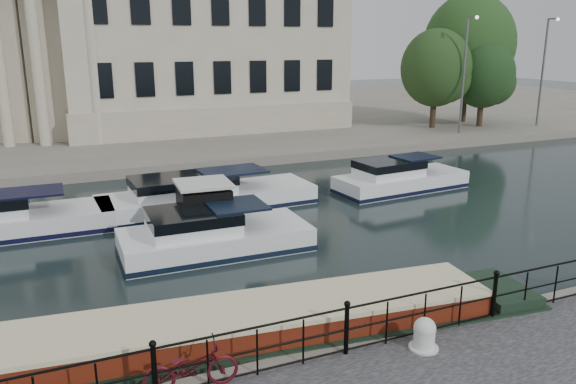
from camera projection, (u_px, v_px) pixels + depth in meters
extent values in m
plane|color=black|center=(301.00, 328.00, 14.06)|extent=(160.00, 160.00, 0.00)
cube|color=#6B665B|center=(113.00, 121.00, 48.54)|extent=(120.00, 42.00, 0.55)
cylinder|color=black|center=(155.00, 373.00, 10.25)|extent=(0.10, 0.10, 1.10)
sphere|color=black|center=(153.00, 344.00, 10.09)|extent=(0.14, 0.14, 0.14)
cylinder|color=black|center=(346.00, 330.00, 11.78)|extent=(0.10, 0.10, 1.10)
sphere|color=black|center=(347.00, 304.00, 11.62)|extent=(0.14, 0.14, 0.14)
cylinder|color=black|center=(494.00, 297.00, 13.32)|extent=(0.10, 0.10, 1.10)
sphere|color=black|center=(497.00, 273.00, 13.16)|extent=(0.14, 0.14, 0.14)
cylinder|color=black|center=(347.00, 308.00, 11.65)|extent=(24.00, 0.05, 0.05)
cylinder|color=black|center=(346.00, 330.00, 11.78)|extent=(24.00, 0.04, 0.04)
cylinder|color=black|center=(346.00, 350.00, 11.90)|extent=(24.00, 0.04, 0.04)
cube|color=#ADA38C|center=(195.00, 33.00, 43.63)|extent=(20.00, 14.00, 14.00)
cube|color=#9E937F|center=(198.00, 110.00, 45.19)|extent=(20.30, 14.30, 2.00)
cube|color=#ADA38C|center=(72.00, 55.00, 36.92)|extent=(5.73, 4.06, 11.00)
cylinder|color=#ADA38C|center=(93.00, 66.00, 34.94)|extent=(0.70, 0.70, 9.80)
cylinder|color=#ADA38C|center=(37.00, 66.00, 34.34)|extent=(0.70, 0.70, 9.80)
cylinder|color=#ADA38C|center=(0.00, 67.00, 34.07)|extent=(0.70, 0.70, 9.80)
cylinder|color=#59595B|center=(464.00, 76.00, 39.48)|extent=(0.16, 0.16, 8.00)
sphere|color=#FFF2CC|center=(477.00, 17.00, 37.69)|extent=(0.24, 0.24, 0.24)
cylinder|color=#59595B|center=(542.00, 73.00, 42.99)|extent=(0.16, 0.16, 8.00)
sphere|color=#FFF2CC|center=(558.00, 19.00, 41.20)|extent=(0.24, 0.24, 0.24)
imported|color=#450C15|center=(191.00, 367.00, 10.57)|extent=(1.86, 0.78, 0.95)
cylinder|color=silver|center=(424.00, 338.00, 12.05)|extent=(0.46, 0.46, 0.48)
sphere|color=silver|center=(425.00, 328.00, 11.99)|extent=(0.48, 0.48, 0.48)
cylinder|color=silver|center=(423.00, 347.00, 12.11)|extent=(0.64, 0.64, 0.05)
cube|color=black|center=(209.00, 359.00, 12.54)|extent=(16.85, 3.89, 1.00)
cube|color=#5C1B0D|center=(208.00, 333.00, 12.37)|extent=(13.49, 3.23, 0.78)
cube|color=beige|center=(208.00, 316.00, 12.27)|extent=(13.50, 3.29, 0.11)
cube|color=#6B665B|center=(205.00, 236.00, 20.53)|extent=(2.73, 2.32, 0.22)
cube|color=black|center=(204.00, 209.00, 20.26)|extent=(1.84, 1.84, 1.57)
cube|color=silver|center=(203.00, 183.00, 20.01)|extent=(2.02, 2.02, 0.10)
cube|color=white|center=(216.00, 245.00, 19.23)|extent=(6.39, 2.81, 1.20)
cube|color=black|center=(216.00, 247.00, 19.26)|extent=(6.46, 2.84, 0.18)
cube|color=white|center=(193.00, 224.00, 18.73)|extent=(2.89, 2.27, 0.90)
cube|color=black|center=(236.00, 205.00, 19.17)|extent=(1.93, 1.94, 0.08)
cube|color=silver|center=(9.00, 229.00, 20.84)|extent=(7.52, 2.66, 1.20)
cube|color=black|center=(9.00, 231.00, 20.86)|extent=(7.59, 2.68, 0.18)
cube|color=black|center=(31.00, 192.00, 20.83)|extent=(2.27, 1.82, 0.08)
cube|color=white|center=(209.00, 204.00, 24.13)|extent=(9.28, 3.13, 1.20)
cube|color=black|center=(209.00, 205.00, 24.15)|extent=(9.37, 3.16, 0.18)
cube|color=white|center=(183.00, 187.00, 23.44)|extent=(4.22, 2.42, 0.90)
cube|color=black|center=(232.00, 171.00, 24.24)|extent=(2.83, 2.03, 0.08)
cube|color=white|center=(401.00, 186.00, 27.10)|extent=(6.74, 2.94, 1.20)
cube|color=black|center=(401.00, 187.00, 27.12)|extent=(6.81, 2.97, 0.18)
cube|color=white|center=(389.00, 170.00, 26.51)|extent=(3.11, 2.19, 0.90)
cube|color=black|center=(415.00, 157.00, 27.11)|extent=(2.11, 1.82, 0.08)
cylinder|color=black|center=(433.00, 112.00, 42.59)|extent=(0.44, 0.44, 2.41)
ellipsoid|color=#1B3811|center=(436.00, 68.00, 41.74)|extent=(5.22, 5.22, 5.77)
sphere|color=#1B3811|center=(445.00, 77.00, 41.79)|extent=(3.85, 3.85, 3.85)
cylinder|color=black|center=(480.00, 112.00, 43.34)|extent=(0.44, 0.44, 2.13)
ellipsoid|color=black|center=(483.00, 74.00, 42.59)|extent=(4.62, 4.62, 5.11)
sphere|color=black|center=(493.00, 83.00, 42.62)|extent=(3.41, 3.41, 3.41)
cylinder|color=black|center=(464.00, 101.00, 45.63)|extent=(0.44, 0.44, 3.30)
ellipsoid|color=#1A3E13|center=(469.00, 45.00, 44.46)|extent=(7.17, 7.17, 7.92)
sphere|color=#1A3E13|center=(477.00, 57.00, 44.58)|extent=(5.28, 5.28, 5.28)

